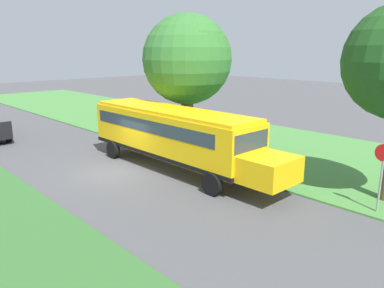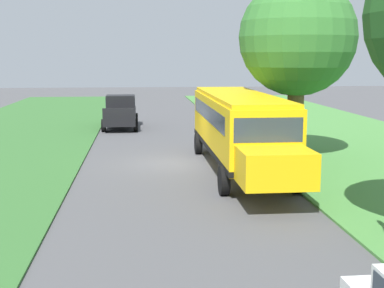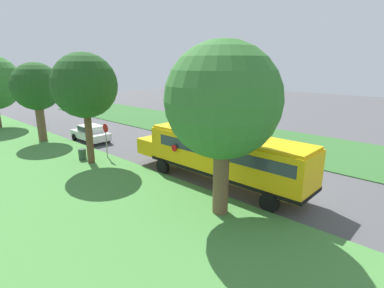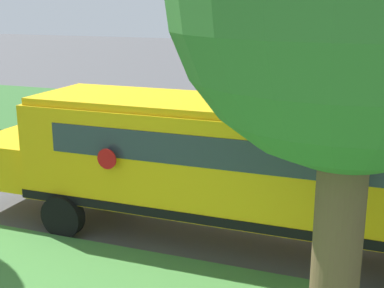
% 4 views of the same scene
% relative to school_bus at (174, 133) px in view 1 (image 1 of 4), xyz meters
% --- Properties ---
extents(ground_plane, '(120.00, 120.00, 0.00)m').
position_rel_school_bus_xyz_m(ground_plane, '(2.61, -1.77, -1.92)').
color(ground_plane, '#4C4C4F').
extents(grass_verge, '(12.00, 80.00, 0.08)m').
position_rel_school_bus_xyz_m(grass_verge, '(-7.39, -1.77, -1.88)').
color(grass_verge, '#47843D').
rests_on(grass_verge, ground).
extents(school_bus, '(2.84, 12.42, 3.16)m').
position_rel_school_bus_xyz_m(school_bus, '(0.00, 0.00, 0.00)').
color(school_bus, yellow).
rests_on(school_bus, ground).
extents(oak_tree_beside_bus, '(5.29, 5.29, 8.19)m').
position_rel_school_bus_xyz_m(oak_tree_beside_bus, '(-3.04, -2.15, 3.75)').
color(oak_tree_beside_bus, brown).
rests_on(oak_tree_beside_bus, ground).
extents(stop_sign, '(0.08, 0.68, 2.74)m').
position_rel_school_bus_xyz_m(stop_sign, '(-1.99, 9.54, -0.19)').
color(stop_sign, gray).
rests_on(stop_sign, ground).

